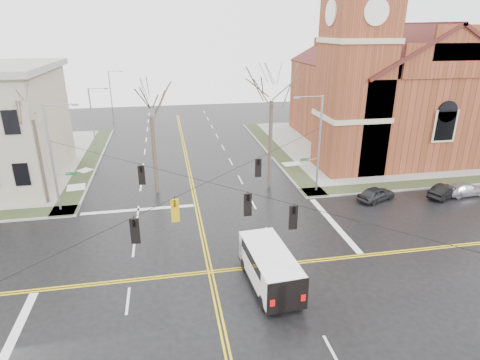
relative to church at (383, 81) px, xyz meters
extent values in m
plane|color=black|center=(-24.76, -24.78, -8.43)|extent=(120.00, 120.00, 0.00)
cube|color=gray|center=(0.24, 0.22, -8.36)|extent=(30.00, 30.00, 0.15)
cube|color=#2B371E|center=(-13.56, 0.22, -8.28)|extent=(2.00, 30.00, 0.02)
cube|color=#2B371E|center=(0.24, -13.58, -8.28)|extent=(30.00, 2.00, 0.02)
cube|color=#2B371E|center=(-35.96, 0.22, -8.28)|extent=(2.00, 30.00, 0.02)
cube|color=gold|center=(-24.88, -24.78, -8.43)|extent=(0.12, 100.00, 0.01)
cube|color=gold|center=(-24.64, -24.78, -8.43)|extent=(0.12, 100.00, 0.01)
cube|color=gold|center=(-24.76, -24.90, -8.43)|extent=(100.00, 0.12, 0.01)
cube|color=gold|center=(-24.76, -24.66, -8.43)|extent=(100.00, 0.12, 0.01)
cube|color=silver|center=(-29.76, -14.28, -8.43)|extent=(9.50, 0.50, 0.01)
cube|color=silver|center=(-35.26, -29.78, -8.43)|extent=(0.50, 9.50, 0.01)
cube|color=silver|center=(-14.26, -19.78, -8.43)|extent=(0.50, 9.50, 0.01)
cube|color=brown|center=(-7.76, -7.78, 1.57)|extent=(6.00, 6.00, 20.00)
cylinder|color=silver|center=(-7.76, -10.83, 7.57)|extent=(2.40, 0.15, 2.40)
cylinder|color=silver|center=(-10.81, -7.78, 7.57)|extent=(0.15, 2.40, 2.40)
cube|color=brown|center=(1.24, 1.22, -3.43)|extent=(18.00, 24.00, 10.00)
cube|color=brown|center=(-7.96, -4.78, -6.23)|extent=(2.00, 5.00, 4.40)
cylinder|color=gray|center=(-13.26, -13.28, -3.78)|extent=(0.20, 0.20, 9.00)
cylinder|color=gray|center=(-13.86, -13.28, -5.13)|extent=(1.20, 0.06, 0.06)
cube|color=#0F5823|center=(-14.56, -13.28, -5.13)|extent=(0.90, 0.04, 0.25)
cylinder|color=gray|center=(-14.46, -13.28, 0.62)|extent=(2.40, 0.08, 0.08)
cube|color=gray|center=(-15.66, -13.28, 0.57)|extent=(0.50, 0.22, 0.15)
cylinder|color=gray|center=(-36.26, -13.28, -3.78)|extent=(0.20, 0.20, 9.00)
cylinder|color=gray|center=(-35.66, -13.28, -5.13)|extent=(1.20, 0.06, 0.06)
cube|color=#0F5823|center=(-34.96, -13.28, -5.13)|extent=(0.90, 0.04, 0.25)
cylinder|color=gray|center=(-35.06, -13.28, 0.62)|extent=(2.40, 0.08, 0.08)
cube|color=gray|center=(-33.86, -13.28, 0.57)|extent=(0.50, 0.22, 0.15)
cylinder|color=black|center=(-24.76, -24.78, -2.23)|extent=(23.02, 23.02, 0.03)
cylinder|color=black|center=(-24.76, -24.78, -2.23)|extent=(23.02, 23.02, 0.03)
imported|color=black|center=(-28.76, -28.78, -2.98)|extent=(0.21, 0.26, 1.30)
imported|color=black|center=(-20.76, -20.78, -2.98)|extent=(0.21, 0.26, 1.30)
imported|color=#C5910B|center=(-26.76, -26.78, -2.98)|extent=(0.21, 0.26, 1.30)
imported|color=black|center=(-28.76, -20.78, -2.98)|extent=(0.21, 0.26, 1.30)
imported|color=black|center=(-20.76, -28.78, -2.98)|extent=(0.21, 0.26, 1.30)
imported|color=black|center=(-22.76, -26.78, -2.98)|extent=(0.21, 0.26, 1.30)
cylinder|color=gray|center=(-35.56, 3.22, -4.33)|extent=(0.16, 0.16, 8.00)
cylinder|color=gray|center=(-34.56, 3.22, -0.43)|extent=(2.00, 0.07, 0.07)
cube|color=gray|center=(-33.56, 3.22, -0.48)|extent=(0.45, 0.20, 0.13)
cylinder|color=gray|center=(-35.56, 23.22, -4.33)|extent=(0.16, 0.16, 8.00)
cylinder|color=gray|center=(-34.56, 23.22, -0.43)|extent=(2.00, 0.07, 0.07)
cube|color=gray|center=(-33.56, 23.22, -0.48)|extent=(0.45, 0.20, 0.13)
cube|color=white|center=(-21.40, -26.85, -7.09)|extent=(2.69, 6.07, 1.90)
cube|color=white|center=(-21.57, -24.40, -7.37)|extent=(2.35, 1.16, 1.34)
cube|color=black|center=(-21.59, -24.01, -6.76)|extent=(2.07, 0.28, 0.89)
cube|color=black|center=(-21.41, -26.63, -6.48)|extent=(2.58, 4.17, 0.61)
cube|color=#B70C0A|center=(-22.06, -29.92, -7.32)|extent=(0.27, 0.10, 0.38)
cube|color=#B70C0A|center=(-20.32, -29.80, -7.32)|extent=(0.27, 0.10, 0.38)
cube|color=black|center=(-21.40, -26.85, -8.06)|extent=(2.75, 6.13, 0.11)
cylinder|color=black|center=(-22.56, -24.97, -8.03)|extent=(0.35, 0.82, 0.80)
cylinder|color=black|center=(-20.51, -24.83, -8.03)|extent=(0.35, 0.82, 0.80)
cylinder|color=black|center=(-22.29, -28.87, -8.03)|extent=(0.35, 0.82, 0.80)
cylinder|color=black|center=(-20.24, -28.73, -8.03)|extent=(0.35, 0.82, 0.80)
imported|color=black|center=(-8.69, -16.25, -7.79)|extent=(4.08, 2.79, 1.29)
imported|color=black|center=(-2.13, -16.81, -7.80)|extent=(4.05, 2.76, 1.26)
imported|color=#99999B|center=(0.01, -16.60, -7.83)|extent=(4.24, 1.96, 1.20)
cylinder|color=#3D3327|center=(-37.75, -11.36, -4.59)|extent=(0.36, 0.36, 7.39)
cylinder|color=#3D3327|center=(-28.16, -10.66, -4.70)|extent=(0.36, 0.36, 7.16)
cylinder|color=#3D3327|center=(-17.34, -11.23, -4.15)|extent=(0.36, 0.36, 8.27)
camera|label=1|loc=(-26.96, -46.67, 6.25)|focal=30.00mm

